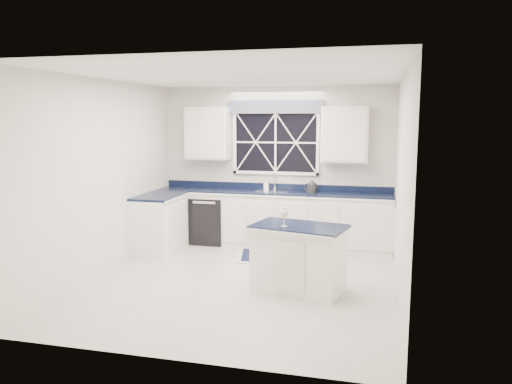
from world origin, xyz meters
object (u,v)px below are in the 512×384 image
(island, at_px, (299,258))
(wine_glass, at_px, (284,213))
(soap_bottle, at_px, (266,184))
(faucet, at_px, (275,181))
(kettle, at_px, (312,187))
(dishwasher, at_px, (211,219))

(island, distance_m, wine_glass, 0.62)
(wine_glass, xyz_separation_m, soap_bottle, (-0.77, 2.43, 0.02))
(faucet, relative_size, island, 0.24)
(kettle, xyz_separation_m, soap_bottle, (-0.81, 0.17, -0.01))
(dishwasher, distance_m, wine_glass, 2.86)
(island, distance_m, kettle, 2.24)
(faucet, bearing_deg, island, -71.04)
(dishwasher, distance_m, island, 2.83)
(dishwasher, height_order, faucet, faucet)
(wine_glass, bearing_deg, soap_bottle, 107.59)
(faucet, xyz_separation_m, soap_bottle, (-0.15, 0.03, -0.07))
(dishwasher, relative_size, kettle, 2.96)
(kettle, distance_m, wine_glass, 2.25)
(kettle, bearing_deg, island, -63.87)
(kettle, bearing_deg, soap_bottle, -169.48)
(soap_bottle, bearing_deg, kettle, -12.13)
(island, height_order, kettle, kettle)
(kettle, height_order, wine_glass, kettle)
(faucet, distance_m, wine_glass, 2.48)
(island, bearing_deg, faucet, 121.84)
(kettle, xyz_separation_m, wine_glass, (-0.04, -2.25, -0.03))
(wine_glass, bearing_deg, island, 30.85)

